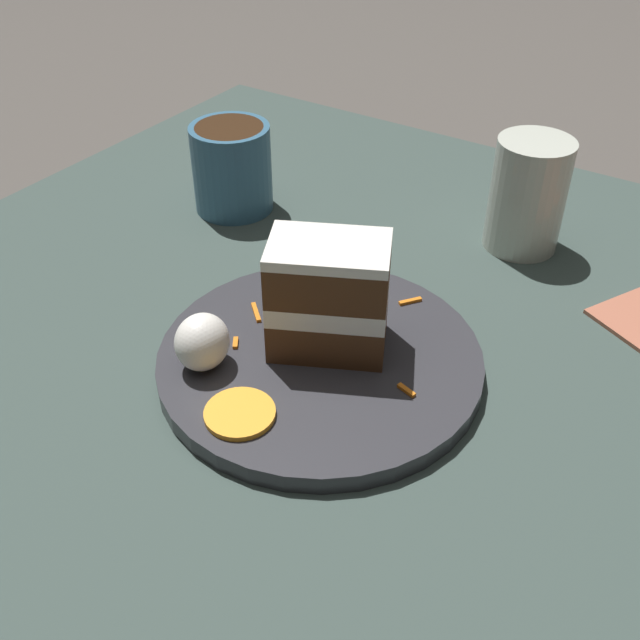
{
  "coord_description": "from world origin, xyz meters",
  "views": [
    {
      "loc": [
        -0.43,
        -0.22,
        0.44
      ],
      "look_at": [
        -0.03,
        0.05,
        0.07
      ],
      "focal_mm": 42.0,
      "sensor_mm": 36.0,
      "label": 1
    }
  ],
  "objects_px": {
    "drinking_glass": "(526,202)",
    "cream_dollop": "(202,342)",
    "coffee_mug": "(232,165)",
    "cake_slice": "(328,296)",
    "plate": "(320,360)",
    "orange_garnish": "(240,413)"
  },
  "relations": [
    {
      "from": "cake_slice",
      "to": "coffee_mug",
      "type": "height_order",
      "value": "cake_slice"
    },
    {
      "from": "plate",
      "to": "cake_slice",
      "type": "xyz_separation_m",
      "value": [
        0.01,
        0.0,
        0.06
      ]
    },
    {
      "from": "cake_slice",
      "to": "orange_garnish",
      "type": "bearing_deg",
      "value": 149.26
    },
    {
      "from": "drinking_glass",
      "to": "orange_garnish",
      "type": "bearing_deg",
      "value": 168.4
    },
    {
      "from": "plate",
      "to": "cream_dollop",
      "type": "height_order",
      "value": "cream_dollop"
    },
    {
      "from": "cream_dollop",
      "to": "drinking_glass",
      "type": "xyz_separation_m",
      "value": [
        0.34,
        -0.14,
        0.01
      ]
    },
    {
      "from": "drinking_glass",
      "to": "coffee_mug",
      "type": "relative_size",
      "value": 1.21
    },
    {
      "from": "cream_dollop",
      "to": "drinking_glass",
      "type": "relative_size",
      "value": 0.41
    },
    {
      "from": "plate",
      "to": "orange_garnish",
      "type": "height_order",
      "value": "orange_garnish"
    },
    {
      "from": "cream_dollop",
      "to": "drinking_glass",
      "type": "height_order",
      "value": "drinking_glass"
    },
    {
      "from": "orange_garnish",
      "to": "coffee_mug",
      "type": "relative_size",
      "value": 0.56
    },
    {
      "from": "drinking_glass",
      "to": "coffee_mug",
      "type": "bearing_deg",
      "value": 108.44
    },
    {
      "from": "cream_dollop",
      "to": "coffee_mug",
      "type": "distance_m",
      "value": 0.29
    },
    {
      "from": "plate",
      "to": "cake_slice",
      "type": "relative_size",
      "value": 2.4
    },
    {
      "from": "orange_garnish",
      "to": "coffee_mug",
      "type": "height_order",
      "value": "coffee_mug"
    },
    {
      "from": "cake_slice",
      "to": "cream_dollop",
      "type": "xyz_separation_m",
      "value": [
        -0.08,
        0.07,
        -0.03
      ]
    },
    {
      "from": "plate",
      "to": "cake_slice",
      "type": "bearing_deg",
      "value": 3.91
    },
    {
      "from": "drinking_glass",
      "to": "cream_dollop",
      "type": "bearing_deg",
      "value": 158.3
    },
    {
      "from": "cake_slice",
      "to": "drinking_glass",
      "type": "bearing_deg",
      "value": -40.21
    },
    {
      "from": "cake_slice",
      "to": "orange_garnish",
      "type": "height_order",
      "value": "cake_slice"
    },
    {
      "from": "cake_slice",
      "to": "orange_garnish",
      "type": "relative_size",
      "value": 2.08
    },
    {
      "from": "coffee_mug",
      "to": "cake_slice",
      "type": "bearing_deg",
      "value": -125.53
    }
  ]
}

